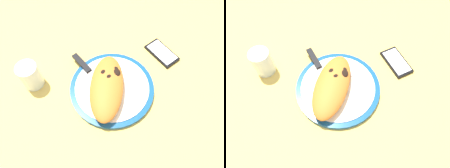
{
  "view_description": "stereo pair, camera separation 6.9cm",
  "coord_description": "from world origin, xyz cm",
  "views": [
    {
      "loc": [
        -32.9,
        7.6,
        64.66
      ],
      "look_at": [
        0.0,
        0.0,
        3.86
      ],
      "focal_mm": 34.12,
      "sensor_mm": 36.0,
      "label": 1
    },
    {
      "loc": [
        -33.76,
        0.71,
        64.66
      ],
      "look_at": [
        0.0,
        0.0,
        3.86
      ],
      "focal_mm": 34.12,
      "sensor_mm": 36.0,
      "label": 2
    }
  ],
  "objects": [
    {
      "name": "knife",
      "position": [
        8.46,
        6.89,
        2.35
      ],
      "size": [
        21.44,
        12.04,
        1.2
      ],
      "color": "silver",
      "rests_on": "plate"
    },
    {
      "name": "calzone",
      "position": [
        -1.02,
        1.95,
        4.48
      ],
      "size": [
        26.33,
        17.38,
        5.18
      ],
      "color": "orange",
      "rests_on": "plate"
    },
    {
      "name": "fork",
      "position": [
        1.55,
        -5.96,
        2.06
      ],
      "size": [
        16.64,
        5.18,
        0.4
      ],
      "color": "silver",
      "rests_on": "plate"
    },
    {
      "name": "smartphone",
      "position": [
        10.57,
        -21.62,
        0.56
      ],
      "size": [
        13.99,
        11.13,
        1.16
      ],
      "color": "black",
      "rests_on": "ground_plane"
    },
    {
      "name": "water_glass",
      "position": [
        8.56,
        25.61,
        4.17
      ],
      "size": [
        6.76,
        6.76,
        9.66
      ],
      "color": "silver",
      "rests_on": "ground_plane"
    },
    {
      "name": "plate",
      "position": [
        0.0,
        0.0,
        0.9
      ],
      "size": [
        28.35,
        28.35,
        1.86
      ],
      "color": "navy",
      "rests_on": "ground_plane"
    },
    {
      "name": "ground_plane",
      "position": [
        0.0,
        0.0,
        -1.5
      ],
      "size": [
        150.0,
        150.0,
        3.0
      ],
      "primitive_type": "cube",
      "color": "#DBB756"
    }
  ]
}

